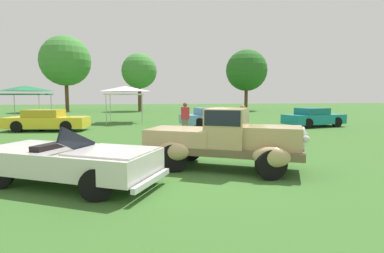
{
  "coord_description": "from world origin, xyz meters",
  "views": [
    {
      "loc": [
        -1.87,
        -7.68,
        2.07
      ],
      "look_at": [
        -0.4,
        2.1,
        1.03
      ],
      "focal_mm": 28.28,
      "sensor_mm": 36.0,
      "label": 1
    }
  ],
  "objects_px": {
    "canopy_tent_center_field": "(125,90)",
    "canopy_tent_left_field": "(25,90)",
    "spectator_near_truck": "(242,126)",
    "show_car_teal": "(314,118)",
    "spectator_by_row": "(185,118)",
    "feature_pickup_truck": "(224,138)",
    "show_car_skyblue": "(212,117)",
    "show_car_yellow": "(47,120)",
    "neighbor_convertible": "(73,160)"
  },
  "relations": [
    {
      "from": "canopy_tent_center_field",
      "to": "canopy_tent_left_field",
      "type": "bearing_deg",
      "value": -179.19
    },
    {
      "from": "spectator_near_truck",
      "to": "canopy_tent_center_field",
      "type": "distance_m",
      "value": 13.19
    },
    {
      "from": "show_car_teal",
      "to": "spectator_by_row",
      "type": "relative_size",
      "value": 2.48
    },
    {
      "from": "feature_pickup_truck",
      "to": "canopy_tent_center_field",
      "type": "xyz_separation_m",
      "value": [
        -3.69,
        14.9,
        1.56
      ]
    },
    {
      "from": "show_car_skyblue",
      "to": "canopy_tent_center_field",
      "type": "height_order",
      "value": "canopy_tent_center_field"
    },
    {
      "from": "feature_pickup_truck",
      "to": "canopy_tent_left_field",
      "type": "bearing_deg",
      "value": 125.45
    },
    {
      "from": "show_car_skyblue",
      "to": "show_car_teal",
      "type": "bearing_deg",
      "value": -10.07
    },
    {
      "from": "show_car_yellow",
      "to": "canopy_tent_center_field",
      "type": "bearing_deg",
      "value": 48.15
    },
    {
      "from": "canopy_tent_left_field",
      "to": "canopy_tent_center_field",
      "type": "xyz_separation_m",
      "value": [
        6.85,
        0.1,
        -0.0
      ]
    },
    {
      "from": "neighbor_convertible",
      "to": "canopy_tent_left_field",
      "type": "bearing_deg",
      "value": 113.15
    },
    {
      "from": "show_car_skyblue",
      "to": "show_car_teal",
      "type": "relative_size",
      "value": 1.04
    },
    {
      "from": "spectator_near_truck",
      "to": "spectator_by_row",
      "type": "relative_size",
      "value": 1.0
    },
    {
      "from": "show_car_skyblue",
      "to": "canopy_tent_left_field",
      "type": "xyz_separation_m",
      "value": [
        -12.66,
        3.59,
        1.82
      ]
    },
    {
      "from": "feature_pickup_truck",
      "to": "canopy_tent_left_field",
      "type": "height_order",
      "value": "canopy_tent_left_field"
    },
    {
      "from": "feature_pickup_truck",
      "to": "neighbor_convertible",
      "type": "distance_m",
      "value": 3.94
    },
    {
      "from": "feature_pickup_truck",
      "to": "canopy_tent_left_field",
      "type": "relative_size",
      "value": 1.56
    },
    {
      "from": "show_car_yellow",
      "to": "canopy_tent_center_field",
      "type": "xyz_separation_m",
      "value": [
        4.14,
        4.62,
        1.82
      ]
    },
    {
      "from": "show_car_skyblue",
      "to": "neighbor_convertible",
      "type": "bearing_deg",
      "value": -116.08
    },
    {
      "from": "show_car_teal",
      "to": "spectator_near_truck",
      "type": "relative_size",
      "value": 2.48
    },
    {
      "from": "feature_pickup_truck",
      "to": "spectator_by_row",
      "type": "distance_m",
      "value": 6.82
    },
    {
      "from": "canopy_tent_left_field",
      "to": "canopy_tent_center_field",
      "type": "relative_size",
      "value": 1.05
    },
    {
      "from": "neighbor_convertible",
      "to": "spectator_near_truck",
      "type": "distance_m",
      "value": 6.47
    },
    {
      "from": "feature_pickup_truck",
      "to": "show_car_skyblue",
      "type": "distance_m",
      "value": 11.42
    },
    {
      "from": "neighbor_convertible",
      "to": "show_car_skyblue",
      "type": "bearing_deg",
      "value": 63.92
    },
    {
      "from": "spectator_by_row",
      "to": "canopy_tent_center_field",
      "type": "height_order",
      "value": "canopy_tent_center_field"
    },
    {
      "from": "spectator_near_truck",
      "to": "canopy_tent_left_field",
      "type": "xyz_separation_m",
      "value": [
        -11.98,
        11.96,
        1.51
      ]
    },
    {
      "from": "spectator_near_truck",
      "to": "canopy_tent_left_field",
      "type": "height_order",
      "value": "canopy_tent_left_field"
    },
    {
      "from": "show_car_skyblue",
      "to": "show_car_teal",
      "type": "height_order",
      "value": "same"
    },
    {
      "from": "canopy_tent_center_field",
      "to": "spectator_by_row",
      "type": "bearing_deg",
      "value": -66.81
    },
    {
      "from": "spectator_by_row",
      "to": "canopy_tent_center_field",
      "type": "xyz_separation_m",
      "value": [
        -3.46,
        8.08,
        1.51
      ]
    },
    {
      "from": "show_car_teal",
      "to": "spectator_by_row",
      "type": "height_order",
      "value": "spectator_by_row"
    },
    {
      "from": "show_car_teal",
      "to": "show_car_yellow",
      "type": "bearing_deg",
      "value": 179.26
    },
    {
      "from": "show_car_teal",
      "to": "canopy_tent_left_field",
      "type": "bearing_deg",
      "value": 166.1
    },
    {
      "from": "show_car_yellow",
      "to": "canopy_tent_left_field",
      "type": "distance_m",
      "value": 5.58
    },
    {
      "from": "feature_pickup_truck",
      "to": "show_car_teal",
      "type": "distance_m",
      "value": 13.24
    },
    {
      "from": "neighbor_convertible",
      "to": "show_car_yellow",
      "type": "distance_m",
      "value": 11.9
    },
    {
      "from": "spectator_near_truck",
      "to": "feature_pickup_truck",
      "type": "bearing_deg",
      "value": -116.87
    },
    {
      "from": "show_car_teal",
      "to": "neighbor_convertible",
      "type": "bearing_deg",
      "value": -138.48
    },
    {
      "from": "neighbor_convertible",
      "to": "spectator_by_row",
      "type": "bearing_deg",
      "value": 65.13
    },
    {
      "from": "feature_pickup_truck",
      "to": "neighbor_convertible",
      "type": "bearing_deg",
      "value": -166.37
    },
    {
      "from": "feature_pickup_truck",
      "to": "spectator_near_truck",
      "type": "relative_size",
      "value": 2.65
    },
    {
      "from": "spectator_near_truck",
      "to": "canopy_tent_left_field",
      "type": "relative_size",
      "value": 0.59
    },
    {
      "from": "feature_pickup_truck",
      "to": "show_car_yellow",
      "type": "xyz_separation_m",
      "value": [
        -7.82,
        10.28,
        -0.27
      ]
    },
    {
      "from": "show_car_yellow",
      "to": "canopy_tent_left_field",
      "type": "height_order",
      "value": "canopy_tent_left_field"
    },
    {
      "from": "show_car_yellow",
      "to": "spectator_near_truck",
      "type": "relative_size",
      "value": 2.73
    },
    {
      "from": "spectator_near_truck",
      "to": "show_car_teal",
      "type": "bearing_deg",
      "value": 45.27
    },
    {
      "from": "show_car_teal",
      "to": "spectator_near_truck",
      "type": "bearing_deg",
      "value": -134.73
    },
    {
      "from": "spectator_by_row",
      "to": "show_car_skyblue",
      "type": "bearing_deg",
      "value": 61.83
    },
    {
      "from": "show_car_skyblue",
      "to": "spectator_near_truck",
      "type": "distance_m",
      "value": 8.41
    },
    {
      "from": "feature_pickup_truck",
      "to": "show_car_yellow",
      "type": "height_order",
      "value": "feature_pickup_truck"
    }
  ]
}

